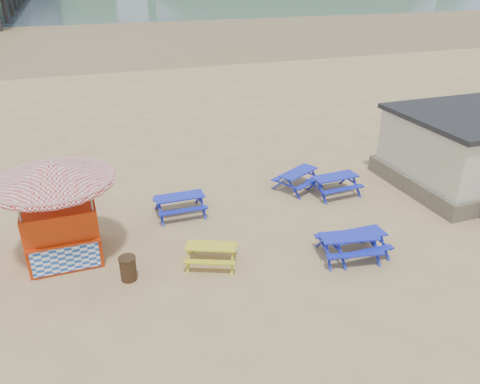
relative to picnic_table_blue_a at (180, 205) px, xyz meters
name	(u,v)px	position (x,y,z in m)	size (l,w,h in m)	color
ground	(262,234)	(2.39, -2.39, -0.39)	(400.00, 400.00, 0.00)	tan
wet_sand	(109,36)	(2.39, 52.61, -0.38)	(400.00, 400.00, 0.00)	olive
picnic_table_blue_a	(180,205)	(0.00, 0.00, 0.00)	(1.84, 1.49, 0.77)	#191CAF
picnic_table_blue_b	(334,185)	(6.41, -0.38, 0.01)	(1.97, 1.63, 0.79)	#191CAF
picnic_table_blue_c	(298,180)	(5.23, 0.60, 0.00)	(2.31, 2.16, 0.77)	#191CAF
picnic_table_blue_d	(348,246)	(4.46, -4.63, 0.00)	(2.09, 1.81, 0.78)	#191CAF
picnic_table_blue_e	(357,244)	(4.81, -4.60, 0.00)	(1.83, 1.48, 0.76)	#191CAF
picnic_table_yellow	(211,254)	(0.19, -3.53, -0.05)	(1.96, 1.79, 0.66)	#AD9F1A
ice_cream_kiosk	(57,198)	(-4.13, -1.51, 1.72)	(3.77, 3.77, 3.34)	#B52908
litter_bin	(128,268)	(-2.39, -3.50, 0.01)	(0.53, 0.53, 0.77)	#371C13
headland_town	(256,5)	(92.39, 227.29, -10.29)	(264.00, 144.00, 108.00)	#2D4C1E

